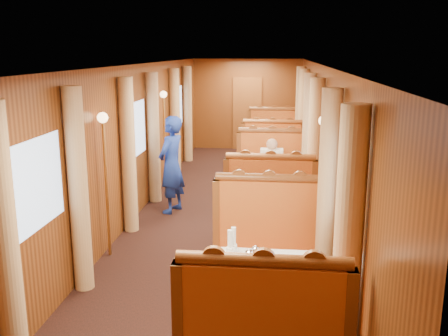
# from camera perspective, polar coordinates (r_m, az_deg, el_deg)

# --- Properties ---
(floor) EXTENTS (3.00, 12.00, 0.01)m
(floor) POSITION_cam_1_polar(r_m,az_deg,el_deg) (8.40, 0.13, -5.59)
(floor) COLOR black
(floor) RESTS_ON ground
(ceiling) EXTENTS (3.00, 12.00, 0.01)m
(ceiling) POSITION_cam_1_polar(r_m,az_deg,el_deg) (7.95, 0.14, 11.71)
(ceiling) COLOR silver
(ceiling) RESTS_ON wall_left
(wall_far) EXTENTS (3.00, 0.01, 2.50)m
(wall_far) POSITION_cam_1_polar(r_m,az_deg,el_deg) (14.01, 2.67, 7.25)
(wall_far) COLOR brown
(wall_far) RESTS_ON floor
(wall_left) EXTENTS (0.01, 12.00, 2.50)m
(wall_left) POSITION_cam_1_polar(r_m,az_deg,el_deg) (8.37, -10.15, 2.97)
(wall_left) COLOR brown
(wall_left) RESTS_ON floor
(wall_right) EXTENTS (0.01, 12.00, 2.50)m
(wall_right) POSITION_cam_1_polar(r_m,az_deg,el_deg) (8.07, 10.80, 2.57)
(wall_right) COLOR brown
(wall_right) RESTS_ON floor
(doorway_far) EXTENTS (0.80, 0.04, 2.00)m
(doorway_far) POSITION_cam_1_polar(r_m,az_deg,el_deg) (14.01, 2.65, 6.22)
(doorway_far) COLOR brown
(doorway_far) RESTS_ON floor
(table_near) EXTENTS (1.05, 0.72, 0.75)m
(table_near) POSITION_cam_1_polar(r_m,az_deg,el_deg) (4.99, 4.73, -14.74)
(table_near) COLOR white
(table_near) RESTS_ON floor
(banquette_near_aft) EXTENTS (1.30, 0.55, 1.34)m
(banquette_near_aft) POSITION_cam_1_polar(r_m,az_deg,el_deg) (5.89, 4.99, -9.69)
(banquette_near_aft) COLOR #B13413
(banquette_near_aft) RESTS_ON floor
(table_mid) EXTENTS (1.05, 0.72, 0.75)m
(table_mid) POSITION_cam_1_polar(r_m,az_deg,el_deg) (8.25, 5.33, -3.28)
(table_mid) COLOR white
(table_mid) RESTS_ON floor
(banquette_mid_fwd) EXTENTS (1.30, 0.55, 1.34)m
(banquette_mid_fwd) POSITION_cam_1_polar(r_m,az_deg,el_deg) (7.27, 5.22, -5.18)
(banquette_mid_fwd) COLOR #B13413
(banquette_mid_fwd) RESTS_ON floor
(banquette_mid_aft) EXTENTS (1.30, 0.55, 1.34)m
(banquette_mid_aft) POSITION_cam_1_polar(r_m,az_deg,el_deg) (9.21, 5.43, -1.20)
(banquette_mid_aft) COLOR #B13413
(banquette_mid_aft) RESTS_ON floor
(table_far) EXTENTS (1.05, 0.72, 0.75)m
(table_far) POSITION_cam_1_polar(r_m,az_deg,el_deg) (11.65, 5.58, 1.61)
(table_far) COLOR white
(table_far) RESTS_ON floor
(banquette_far_fwd) EXTENTS (1.30, 0.55, 1.34)m
(banquette_far_fwd) POSITION_cam_1_polar(r_m,az_deg,el_deg) (10.65, 5.53, 0.77)
(banquette_far_fwd) COLOR #B13413
(banquette_far_fwd) RESTS_ON floor
(banquette_far_aft) EXTENTS (1.30, 0.55, 1.34)m
(banquette_far_aft) POSITION_cam_1_polar(r_m,az_deg,el_deg) (12.63, 5.63, 2.75)
(banquette_far_aft) COLOR #B13413
(banquette_far_aft) RESTS_ON floor
(tea_tray) EXTENTS (0.39, 0.34, 0.01)m
(tea_tray) POSITION_cam_1_polar(r_m,az_deg,el_deg) (4.75, 3.88, -11.09)
(tea_tray) COLOR silver
(tea_tray) RESTS_ON table_near
(teapot_left) EXTENTS (0.19, 0.17, 0.13)m
(teapot_left) POSITION_cam_1_polar(r_m,az_deg,el_deg) (4.72, 2.91, -10.48)
(teapot_left) COLOR silver
(teapot_left) RESTS_ON tea_tray
(teapot_right) EXTENTS (0.16, 0.13, 0.11)m
(teapot_right) POSITION_cam_1_polar(r_m,az_deg,el_deg) (4.71, 4.21, -10.69)
(teapot_right) COLOR silver
(teapot_right) RESTS_ON tea_tray
(teapot_back) EXTENTS (0.15, 0.11, 0.11)m
(teapot_back) POSITION_cam_1_polar(r_m,az_deg,el_deg) (4.85, 3.62, -9.92)
(teapot_back) COLOR silver
(teapot_back) RESTS_ON tea_tray
(fruit_plate) EXTENTS (0.20, 0.20, 0.05)m
(fruit_plate) POSITION_cam_1_polar(r_m,az_deg,el_deg) (4.71, 8.32, -11.32)
(fruit_plate) COLOR white
(fruit_plate) RESTS_ON table_near
(cup_inboard) EXTENTS (0.08, 0.08, 0.26)m
(cup_inboard) POSITION_cam_1_polar(r_m,az_deg,el_deg) (4.94, 0.70, -8.83)
(cup_inboard) COLOR white
(cup_inboard) RESTS_ON table_near
(cup_outboard) EXTENTS (0.08, 0.08, 0.26)m
(cup_outboard) POSITION_cam_1_polar(r_m,az_deg,el_deg) (5.02, 1.08, -8.51)
(cup_outboard) COLOR white
(cup_outboard) RESTS_ON table_near
(rose_vase_mid) EXTENTS (0.06, 0.06, 0.36)m
(rose_vase_mid) POSITION_cam_1_polar(r_m,az_deg,el_deg) (8.15, 5.69, 0.52)
(rose_vase_mid) COLOR silver
(rose_vase_mid) RESTS_ON table_mid
(rose_vase_far) EXTENTS (0.06, 0.06, 0.36)m
(rose_vase_far) POSITION_cam_1_polar(r_m,az_deg,el_deg) (11.51, 5.52, 4.27)
(rose_vase_far) COLOR silver
(rose_vase_far) RESTS_ON table_far
(window_left_near) EXTENTS (0.01, 1.20, 0.90)m
(window_left_near) POSITION_cam_1_polar(r_m,az_deg,el_deg) (5.13, -20.84, -1.90)
(window_left_near) COLOR #96ADCE
(window_left_near) RESTS_ON wall_left
(curtain_left_near_a) EXTENTS (0.22, 0.22, 2.35)m
(curtain_left_near_a) POSITION_cam_1_polar(r_m,az_deg,el_deg) (4.51, -23.77, -7.88)
(curtain_left_near_a) COLOR tan
(curtain_left_near_a) RESTS_ON floor
(curtain_left_near_b) EXTENTS (0.22, 0.22, 2.35)m
(curtain_left_near_b) POSITION_cam_1_polar(r_m,az_deg,el_deg) (5.84, -16.30, -2.58)
(curtain_left_near_b) COLOR tan
(curtain_left_near_b) RESTS_ON floor
(window_right_near) EXTENTS (0.01, 1.20, 0.90)m
(window_right_near) POSITION_cam_1_polar(r_m,az_deg,el_deg) (4.64, 14.12, -2.99)
(window_right_near) COLOR #96ADCE
(window_right_near) RESTS_ON wall_right
(curtain_right_near_a) EXTENTS (0.22, 0.22, 2.35)m
(curtain_right_near_a) POSITION_cam_1_polar(r_m,az_deg,el_deg) (3.98, 13.91, -9.90)
(curtain_right_near_a) COLOR tan
(curtain_right_near_a) RESTS_ON floor
(curtain_right_near_b) EXTENTS (0.22, 0.22, 2.35)m
(curtain_right_near_b) POSITION_cam_1_polar(r_m,az_deg,el_deg) (5.44, 11.75, -3.46)
(curtain_right_near_b) COLOR tan
(curtain_right_near_b) RESTS_ON floor
(window_left_mid) EXTENTS (0.01, 1.20, 0.90)m
(window_left_mid) POSITION_cam_1_polar(r_m,az_deg,el_deg) (8.33, -10.10, 4.33)
(window_left_mid) COLOR #96ADCE
(window_left_mid) RESTS_ON wall_left
(curtain_left_mid_a) EXTENTS (0.22, 0.22, 2.35)m
(curtain_left_mid_a) POSITION_cam_1_polar(r_m,az_deg,el_deg) (7.62, -10.86, 1.36)
(curtain_left_mid_a) COLOR tan
(curtain_left_mid_a) RESTS_ON floor
(curtain_left_mid_b) EXTENTS (0.22, 0.22, 2.35)m
(curtain_left_mid_b) POSITION_cam_1_polar(r_m,az_deg,el_deg) (9.09, -8.05, 3.38)
(curtain_left_mid_b) COLOR tan
(curtain_left_mid_b) RESTS_ON floor
(window_right_mid) EXTENTS (0.01, 1.20, 0.90)m
(window_right_mid) POSITION_cam_1_polar(r_m,az_deg,el_deg) (8.04, 10.75, 3.97)
(window_right_mid) COLOR #96ADCE
(window_right_mid) RESTS_ON wall_right
(curtain_right_mid_a) EXTENTS (0.22, 0.22, 2.35)m
(curtain_right_mid_a) POSITION_cam_1_polar(r_m,az_deg,el_deg) (7.32, 10.31, 0.89)
(curtain_right_mid_a) COLOR tan
(curtain_right_mid_a) RESTS_ON floor
(curtain_right_mid_b) EXTENTS (0.22, 0.22, 2.35)m
(curtain_right_mid_b) POSITION_cam_1_polar(r_m,az_deg,el_deg) (8.84, 9.60, 3.05)
(curtain_right_mid_b) COLOR tan
(curtain_right_mid_b) RESTS_ON floor
(window_left_far) EXTENTS (0.01, 1.20, 0.90)m
(window_left_far) POSITION_cam_1_polar(r_m,az_deg,el_deg) (11.71, -5.39, 7.00)
(window_left_far) COLOR #96ADCE
(window_left_far) RESTS_ON wall_left
(curtain_left_far_a) EXTENTS (0.22, 0.22, 2.35)m
(curtain_left_far_a) POSITION_cam_1_polar(r_m,az_deg,el_deg) (10.96, -5.62, 5.13)
(curtain_left_far_a) COLOR tan
(curtain_left_far_a) RESTS_ON floor
(curtain_left_far_b) EXTENTS (0.22, 0.22, 2.35)m
(curtain_left_far_b) POSITION_cam_1_polar(r_m,az_deg,el_deg) (12.48, -4.18, 6.14)
(curtain_left_far_b) COLOR tan
(curtain_left_far_b) RESTS_ON floor
(window_right_far) EXTENTS (0.01, 1.20, 0.90)m
(window_right_far) POSITION_cam_1_polar(r_m,az_deg,el_deg) (11.50, 9.39, 6.77)
(window_right_far) COLOR #96ADCE
(window_right_far) RESTS_ON wall_right
(curtain_right_far_a) EXTENTS (0.22, 0.22, 2.35)m
(curtain_right_far_a) POSITION_cam_1_polar(r_m,az_deg,el_deg) (10.76, 9.00, 4.87)
(curtain_right_far_a) COLOR tan
(curtain_right_far_a) RESTS_ON floor
(curtain_right_far_b) EXTENTS (0.22, 0.22, 2.35)m
(curtain_right_far_b) POSITION_cam_1_polar(r_m,az_deg,el_deg) (12.30, 8.65, 5.92)
(curtain_right_far_b) COLOR tan
(curtain_right_far_b) RESTS_ON floor
(sconce_left_fore) EXTENTS (0.14, 0.14, 1.95)m
(sconce_left_fore) POSITION_cam_1_polar(r_m,az_deg,el_deg) (6.68, -13.48, 1.40)
(sconce_left_fore) COLOR #BF8C3F
(sconce_left_fore) RESTS_ON floor
(sconce_right_fore) EXTENTS (0.14, 0.14, 1.95)m
(sconce_right_fore) POSITION_cam_1_polar(r_m,az_deg,el_deg) (6.33, 11.19, 0.87)
(sconce_right_fore) COLOR #BF8C3F
(sconce_right_fore) RESTS_ON floor
(sconce_left_aft) EXTENTS (0.14, 0.14, 1.95)m
(sconce_left_aft) POSITION_cam_1_polar(r_m,az_deg,el_deg) (10.00, -6.87, 5.52)
(sconce_left_aft) COLOR #BF8C3F
(sconce_left_aft) RESTS_ON floor
(sconce_right_aft) EXTENTS (0.14, 0.14, 1.95)m
(sconce_right_aft) POSITION_cam_1_polar(r_m,az_deg,el_deg) (9.77, 9.44, 5.26)
(sconce_right_aft) COLOR #BF8C3F
(sconce_right_aft) RESTS_ON floor
(steward) EXTENTS (0.57, 0.70, 1.66)m
(steward) POSITION_cam_1_polar(r_m,az_deg,el_deg) (8.50, -6.03, 0.37)
(steward) COLOR navy
(steward) RESTS_ON floor
(passenger) EXTENTS (0.40, 0.44, 0.76)m
(passenger) POSITION_cam_1_polar(r_m,az_deg,el_deg) (8.87, 5.45, 0.35)
(passenger) COLOR beige
(passenger) RESTS_ON banquette_mid_aft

